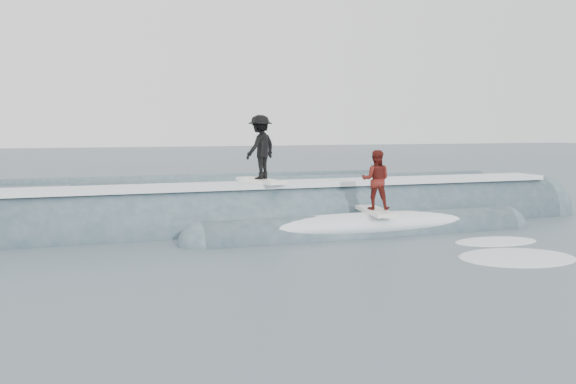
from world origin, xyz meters
name	(u,v)px	position (x,y,z in m)	size (l,w,h in m)	color
ground	(351,260)	(0.00, 0.00, 0.00)	(160.00, 160.00, 0.00)	#374850
breaking_wave	(288,226)	(0.26, 4.73, 0.04)	(20.88, 4.01, 2.45)	#324B55
surfer_black	(260,149)	(-0.47, 5.04, 2.24)	(1.34, 2.07, 1.92)	white
surfer_red	(376,184)	(2.06, 2.84, 1.36)	(0.96, 2.06, 1.69)	white
whitewater	(489,262)	(2.70, -1.15, 0.00)	(15.52, 8.22, 0.10)	white
far_swells	(164,188)	(-1.26, 17.65, 0.00)	(39.19, 8.65, 0.80)	#324B55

